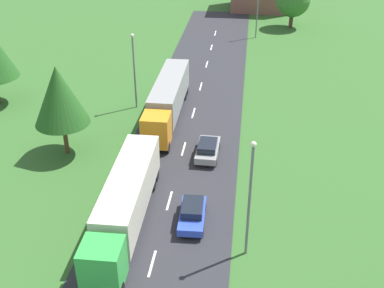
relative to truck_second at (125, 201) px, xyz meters
The scene contains 9 objects.
truck_second is the anchor object (origin of this frame).
truck_third 17.23m from the truck_second, 89.80° to the left, with size 2.52×14.56×3.74m.
car_fourth 4.82m from the truck_second, 11.50° to the left, with size 1.91×4.11×1.45m.
car_fifth 11.21m from the truck_second, 64.60° to the left, with size 1.93×4.24×1.48m.
lamppost_second 8.99m from the truck_second, 11.97° to the right, with size 0.36×0.36×8.46m.
lamppost_third 19.91m from the truck_second, 100.90° to the left, with size 0.36×0.36×7.99m.
lamppost_fourth 46.55m from the truck_second, 79.21° to the left, with size 0.36×0.36×8.13m.
tree_birch 53.79m from the truck_second, 74.64° to the left, with size 5.40×5.40×7.12m.
tree_maple 12.60m from the truck_second, 129.84° to the left, with size 4.71×4.71×8.18m.
Camera 1 is at (5.34, 8.28, 21.97)m, focal length 44.84 mm.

